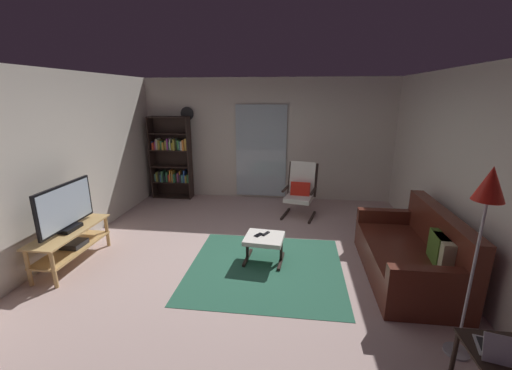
# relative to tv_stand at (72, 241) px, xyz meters

# --- Properties ---
(ground_plane) EXTENTS (7.02, 7.02, 0.00)m
(ground_plane) POSITION_rel_tv_stand_xyz_m (2.36, 0.42, -0.33)
(ground_plane) COLOR #C0A39D
(wall_back) EXTENTS (5.60, 0.06, 2.60)m
(wall_back) POSITION_rel_tv_stand_xyz_m (2.36, 3.32, 0.97)
(wall_back) COLOR beige
(wall_back) RESTS_ON ground
(wall_left) EXTENTS (0.06, 6.00, 2.60)m
(wall_left) POSITION_rel_tv_stand_xyz_m (-0.34, 0.42, 0.97)
(wall_left) COLOR beige
(wall_left) RESTS_ON ground
(wall_right) EXTENTS (0.06, 6.00, 2.60)m
(wall_right) POSITION_rel_tv_stand_xyz_m (5.06, 0.42, 0.97)
(wall_right) COLOR beige
(wall_right) RESTS_ON ground
(glass_door_panel) EXTENTS (1.10, 0.01, 2.00)m
(glass_door_panel) POSITION_rel_tv_stand_xyz_m (2.24, 3.25, 0.72)
(glass_door_panel) COLOR silver
(area_rug) EXTENTS (2.05, 1.94, 0.01)m
(area_rug) POSITION_rel_tv_stand_xyz_m (2.64, 0.19, -0.33)
(area_rug) COLOR #2B624B
(area_rug) RESTS_ON ground
(tv_stand) EXTENTS (0.44, 1.23, 0.50)m
(tv_stand) POSITION_rel_tv_stand_xyz_m (0.00, 0.00, 0.00)
(tv_stand) COLOR tan
(tv_stand) RESTS_ON ground
(television) EXTENTS (0.20, 1.03, 0.64)m
(television) POSITION_rel_tv_stand_xyz_m (0.00, -0.01, 0.48)
(television) COLOR black
(television) RESTS_ON tv_stand
(bookshelf_near_tv) EXTENTS (0.87, 0.30, 1.80)m
(bookshelf_near_tv) POSITION_rel_tv_stand_xyz_m (0.28, 3.06, 0.55)
(bookshelf_near_tv) COLOR black
(bookshelf_near_tv) RESTS_ON ground
(leather_sofa) EXTENTS (0.92, 1.84, 0.90)m
(leather_sofa) POSITION_rel_tv_stand_xyz_m (4.49, 0.20, -0.02)
(leather_sofa) COLOR #562418
(leather_sofa) RESTS_ON ground
(lounge_armchair) EXTENTS (0.69, 0.76, 1.02)m
(lounge_armchair) POSITION_rel_tv_stand_xyz_m (3.11, 2.27, 0.20)
(lounge_armchair) COLOR black
(lounge_armchair) RESTS_ON ground
(ottoman) EXTENTS (0.56, 0.52, 0.37)m
(ottoman) POSITION_rel_tv_stand_xyz_m (2.60, 0.39, -0.02)
(ottoman) COLOR white
(ottoman) RESTS_ON ground
(tv_remote) EXTENTS (0.10, 0.15, 0.02)m
(tv_remote) POSITION_rel_tv_stand_xyz_m (2.62, 0.46, 0.05)
(tv_remote) COLOR black
(tv_remote) RESTS_ON ottoman
(cell_phone) EXTENTS (0.13, 0.15, 0.01)m
(cell_phone) POSITION_rel_tv_stand_xyz_m (2.52, 0.42, 0.05)
(cell_phone) COLOR black
(cell_phone) RESTS_ON ottoman
(floor_lamp_by_sofa) EXTENTS (0.23, 0.23, 1.74)m
(floor_lamp_by_sofa) POSITION_rel_tv_stand_xyz_m (4.51, -1.06, 1.13)
(floor_lamp_by_sofa) COLOR #A5A5AD
(floor_lamp_by_sofa) RESTS_ON ground
(side_table) EXTENTS (0.47, 0.47, 0.47)m
(side_table) POSITION_rel_tv_stand_xyz_m (4.53, -1.57, 0.04)
(side_table) COLOR #2D211A
(side_table) RESTS_ON ground
(laptop) EXTENTS (0.38, 0.35, 0.20)m
(laptop) POSITION_rel_tv_stand_xyz_m (4.51, -1.61, 0.20)
(laptop) COLOR #B7BABF
(laptop) RESTS_ON side_table
(wall_clock) EXTENTS (0.29, 0.03, 0.29)m
(wall_clock) POSITION_rel_tv_stand_xyz_m (0.62, 3.24, 1.52)
(wall_clock) COLOR silver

